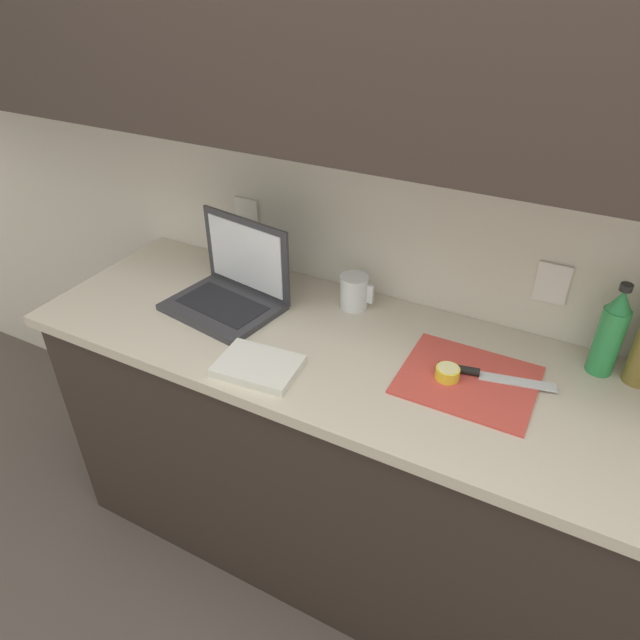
% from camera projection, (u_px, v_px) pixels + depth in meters
% --- Properties ---
extents(ground_plane, '(12.00, 12.00, 0.00)m').
position_uv_depth(ground_plane, '(399.00, 568.00, 2.05)').
color(ground_plane, '#564C47').
rests_on(ground_plane, ground).
extents(wall_back, '(5.20, 0.38, 2.60)m').
position_uv_depth(wall_back, '(487.00, 100.00, 1.36)').
color(wall_back, silver).
rests_on(wall_back, ground_plane).
extents(counter_unit, '(2.40, 0.64, 0.90)m').
position_uv_depth(counter_unit, '(417.00, 483.00, 1.78)').
color(counter_unit, '#332823').
rests_on(counter_unit, ground_plane).
extents(laptop, '(0.38, 0.31, 0.27)m').
position_uv_depth(laptop, '(232.00, 286.00, 1.80)').
color(laptop, '#333338').
rests_on(laptop, counter_unit).
extents(cutting_board, '(0.35, 0.29, 0.01)m').
position_uv_depth(cutting_board, '(468.00, 380.00, 1.51)').
color(cutting_board, '#D1473D').
rests_on(cutting_board, counter_unit).
extents(knife, '(0.31, 0.09, 0.02)m').
position_uv_depth(knife, '(475.00, 373.00, 1.52)').
color(knife, silver).
rests_on(knife, cutting_board).
extents(lemon_half_cut, '(0.06, 0.06, 0.03)m').
position_uv_depth(lemon_half_cut, '(447.00, 373.00, 1.50)').
color(lemon_half_cut, yellow).
rests_on(lemon_half_cut, cutting_board).
extents(bottle_water_clear, '(0.07, 0.07, 0.27)m').
position_uv_depth(bottle_water_clear, '(611.00, 333.00, 1.48)').
color(bottle_water_clear, '#2D934C').
rests_on(bottle_water_clear, counter_unit).
extents(measuring_cup, '(0.11, 0.09, 0.11)m').
position_uv_depth(measuring_cup, '(354.00, 292.00, 1.79)').
color(measuring_cup, silver).
rests_on(measuring_cup, counter_unit).
extents(dish_towel, '(0.23, 0.18, 0.02)m').
position_uv_depth(dish_towel, '(258.00, 366.00, 1.55)').
color(dish_towel, silver).
rests_on(dish_towel, counter_unit).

